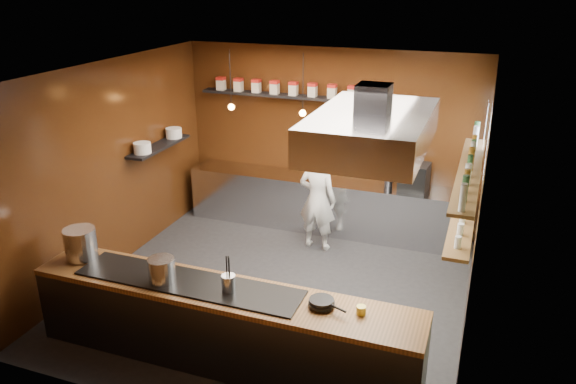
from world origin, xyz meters
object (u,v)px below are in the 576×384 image
at_px(extractor_hood, 372,130).
at_px(espresso_machine, 414,177).
at_px(chef, 317,199).
at_px(stockpot_large, 81,243).
at_px(stockpot_small, 162,270).

relative_size(extractor_hood, espresso_machine, 4.66).
bearing_deg(chef, espresso_machine, -147.98).
bearing_deg(stockpot_large, espresso_machine, 47.90).
distance_m(stockpot_small, chef, 3.26).
distance_m(espresso_machine, chef, 1.56).
relative_size(stockpot_large, stockpot_small, 1.27).
relative_size(extractor_hood, stockpot_small, 6.82).
bearing_deg(espresso_machine, extractor_hood, -89.44).
relative_size(espresso_machine, chef, 0.26).
bearing_deg(stockpot_large, chef, 56.29).
height_order(stockpot_small, chef, chef).
height_order(stockpot_large, espresso_machine, espresso_machine).
bearing_deg(chef, stockpot_small, 79.90).
bearing_deg(extractor_hood, stockpot_large, -160.26).
distance_m(stockpot_large, chef, 3.61).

